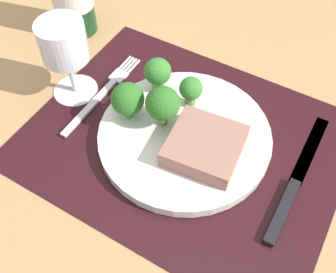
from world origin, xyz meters
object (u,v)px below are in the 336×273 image
Objects in this scene: steak at (205,146)px; wine_glass at (66,45)px; plate at (185,136)px; knife at (294,185)px; fork at (103,93)px.

wine_glass reaches higher than steak.
plate is at bearing -1.15° from wine_glass.
plate is 1.08× the size of knife.
steak is 19.75cm from fork.
steak is 0.74× the size of wine_glass.
plate is 15.58cm from fork.
wine_glass is (-4.41, -1.02, 8.49)cm from fork.
knife is at bearing 9.18° from steak.
fork is 0.83× the size of knife.
steak is (3.85, -1.48, 2.12)cm from plate.
steak is 0.41× the size of knife.
wine_glass is (-23.77, 1.88, 5.82)cm from steak.
steak is at bearing -172.04° from knife.
plate reaches higher than knife.
wine_glass reaches higher than fork.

